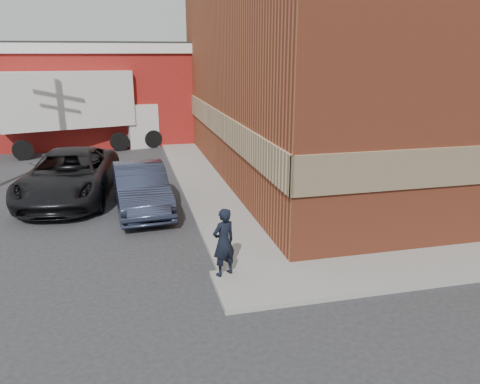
{
  "coord_description": "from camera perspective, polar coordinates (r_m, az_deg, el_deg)",
  "views": [
    {
      "loc": [
        -2.17,
        -9.89,
        5.07
      ],
      "look_at": [
        0.66,
        1.7,
        1.49
      ],
      "focal_mm": 35.0,
      "sensor_mm": 36.0,
      "label": 1
    }
  ],
  "objects": [
    {
      "name": "ground",
      "position": [
        11.32,
        -1.21,
        -9.89
      ],
      "size": [
        90.0,
        90.0,
        0.0
      ],
      "primitive_type": "plane",
      "color": "#28282B",
      "rests_on": "ground"
    },
    {
      "name": "brick_building",
      "position": [
        21.69,
        16.31,
        15.05
      ],
      "size": [
        14.25,
        18.25,
        9.36
      ],
      "color": "brown",
      "rests_on": "ground"
    },
    {
      "name": "sidewalk_west",
      "position": [
        19.74,
        -5.2,
        1.94
      ],
      "size": [
        1.8,
        18.0,
        0.12
      ],
      "primitive_type": "cube",
      "color": "gray",
      "rests_on": "ground"
    },
    {
      "name": "warehouse",
      "position": [
        30.22,
        -21.4,
        11.31
      ],
      "size": [
        16.3,
        8.3,
        5.6
      ],
      "color": "maroon",
      "rests_on": "ground"
    },
    {
      "name": "man",
      "position": [
        10.67,
        -2.0,
        -6.13
      ],
      "size": [
        0.69,
        0.59,
        1.61
      ],
      "primitive_type": "imported",
      "rotation": [
        0.0,
        0.0,
        3.56
      ],
      "color": "black",
      "rests_on": "sidewalk_south"
    },
    {
      "name": "sedan",
      "position": [
        15.75,
        -12.0,
        0.48
      ],
      "size": [
        1.94,
        4.75,
        1.53
      ],
      "primitive_type": "imported",
      "rotation": [
        0.0,
        0.0,
        0.07
      ],
      "color": "#2B3147",
      "rests_on": "ground"
    },
    {
      "name": "suv_a",
      "position": [
        17.72,
        -20.09,
        1.93
      ],
      "size": [
        3.54,
        6.45,
        1.71
      ],
      "primitive_type": "imported",
      "rotation": [
        0.0,
        0.0,
        -0.12
      ],
      "color": "black",
      "rests_on": "ground"
    },
    {
      "name": "box_truck",
      "position": [
        26.32,
        -18.68,
        10.01
      ],
      "size": [
        8.75,
        4.51,
        4.15
      ],
      "rotation": [
        0.0,
        0.0,
        0.25
      ],
      "color": "silver",
      "rests_on": "ground"
    }
  ]
}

